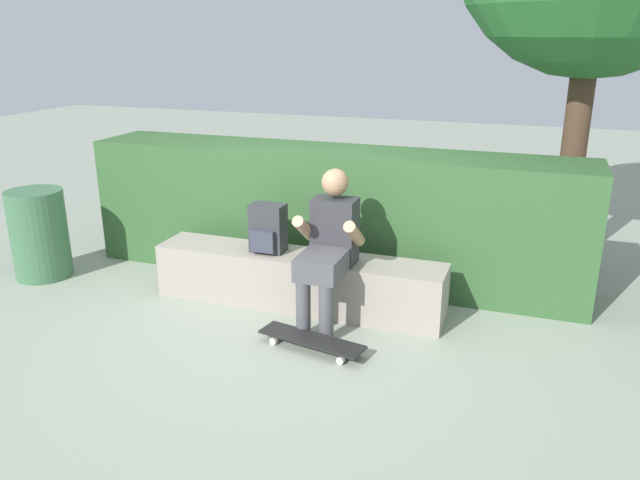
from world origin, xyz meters
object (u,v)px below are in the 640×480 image
(bench_main, at_px, (298,280))
(skateboard_near_person, at_px, (311,340))
(person_skater, at_px, (329,244))
(backpack_on_bench, at_px, (268,229))
(trash_bin, at_px, (39,234))

(bench_main, distance_m, skateboard_near_person, 0.80)
(person_skater, distance_m, skateboard_near_person, 0.75)
(bench_main, distance_m, person_skater, 0.58)
(person_skater, distance_m, backpack_on_bench, 0.63)
(bench_main, relative_size, skateboard_near_person, 2.95)
(backpack_on_bench, bearing_deg, skateboard_near_person, -46.98)
(person_skater, bearing_deg, backpack_on_bench, 161.43)
(skateboard_near_person, xyz_separation_m, trash_bin, (-2.86, 0.51, 0.34))
(skateboard_near_person, xyz_separation_m, backpack_on_bench, (-0.63, 0.68, 0.57))
(bench_main, height_order, backpack_on_bench, backpack_on_bench)
(person_skater, xyz_separation_m, trash_bin, (-2.83, 0.03, -0.24))
(bench_main, height_order, trash_bin, trash_bin)
(person_skater, distance_m, trash_bin, 2.84)
(bench_main, distance_m, trash_bin, 2.50)
(bench_main, bearing_deg, skateboard_near_person, -61.39)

